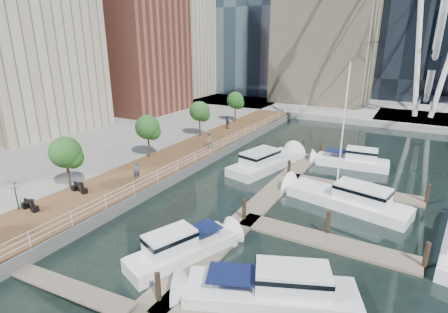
% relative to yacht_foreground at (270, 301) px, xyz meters
% --- Properties ---
extents(ground, '(520.00, 520.00, 0.00)m').
position_rel_yacht_foreground_xyz_m(ground, '(-8.04, -0.91, 0.00)').
color(ground, black).
rests_on(ground, ground).
extents(boardwalk, '(6.00, 60.00, 1.00)m').
position_rel_yacht_foreground_xyz_m(boardwalk, '(-17.04, 14.09, 0.50)').
color(boardwalk, brown).
rests_on(boardwalk, ground).
extents(seawall, '(0.25, 60.00, 1.00)m').
position_rel_yacht_foreground_xyz_m(seawall, '(-14.04, 14.09, 0.50)').
color(seawall, '#595954').
rests_on(seawall, ground).
extents(land_inland, '(48.00, 90.00, 1.00)m').
position_rel_yacht_foreground_xyz_m(land_inland, '(-44.04, 14.09, 0.50)').
color(land_inland, gray).
rests_on(land_inland, ground).
extents(land_far, '(200.00, 114.00, 1.00)m').
position_rel_yacht_foreground_xyz_m(land_far, '(-8.04, 101.09, 0.50)').
color(land_far, gray).
rests_on(land_far, ground).
extents(pier, '(14.00, 12.00, 1.00)m').
position_rel_yacht_foreground_xyz_m(pier, '(5.96, 51.09, 0.50)').
color(pier, gray).
rests_on(pier, ground).
extents(railing, '(0.10, 60.00, 1.05)m').
position_rel_yacht_foreground_xyz_m(railing, '(-14.14, 14.09, 1.52)').
color(railing, white).
rests_on(railing, boardwalk).
extents(floating_docks, '(16.00, 34.00, 2.60)m').
position_rel_yacht_foreground_xyz_m(floating_docks, '(-0.07, 9.07, 0.49)').
color(floating_docks, '#6D6051').
rests_on(floating_docks, ground).
extents(midrise_condos, '(19.00, 67.00, 28.00)m').
position_rel_yacht_foreground_xyz_m(midrise_condos, '(-41.60, 25.91, 13.42)').
color(midrise_condos, '#BCAD8E').
rests_on(midrise_condos, ground).
extents(street_trees, '(2.60, 42.60, 4.60)m').
position_rel_yacht_foreground_xyz_m(street_trees, '(-19.44, 13.09, 4.29)').
color(street_trees, '#3F2B1C').
rests_on(street_trees, ground).
extents(cafe_tables, '(2.50, 13.70, 0.74)m').
position_rel_yacht_foreground_xyz_m(cafe_tables, '(-18.44, -2.91, 1.37)').
color(cafe_tables, black).
rests_on(cafe_tables, ground).
extents(yacht_foreground, '(10.02, 6.21, 2.15)m').
position_rel_yacht_foreground_xyz_m(yacht_foreground, '(0.00, 0.00, 0.00)').
color(yacht_foreground, silver).
rests_on(yacht_foreground, ground).
extents(pedestrian_near, '(0.65, 0.67, 1.55)m').
position_rel_yacht_foreground_xyz_m(pedestrian_near, '(-16.21, 7.70, 1.77)').
color(pedestrian_near, '#47475F').
rests_on(pedestrian_near, boardwalk).
extents(pedestrian_mid, '(0.79, 0.98, 1.92)m').
position_rel_yacht_foreground_xyz_m(pedestrian_mid, '(-15.59, 19.07, 1.96)').
color(pedestrian_mid, '#85745C').
rests_on(pedestrian_mid, boardwalk).
extents(pedestrian_far, '(1.17, 0.92, 1.86)m').
position_rel_yacht_foreground_xyz_m(pedestrian_far, '(-18.10, 28.17, 1.93)').
color(pedestrian_far, '#2F363B').
rests_on(pedestrian_far, boardwalk).
extents(moored_yachts, '(22.37, 32.45, 11.50)m').
position_rel_yacht_foreground_xyz_m(moored_yachts, '(0.44, 12.25, 0.00)').
color(moored_yachts, white).
rests_on(moored_yachts, ground).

